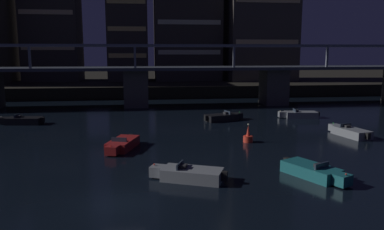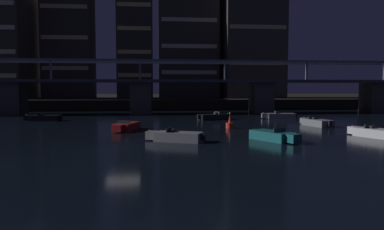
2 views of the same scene
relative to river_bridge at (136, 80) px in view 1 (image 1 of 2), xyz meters
The scene contains 13 objects.
ground_plane 38.39m from the river_bridge, 90.00° to the right, with size 400.00×400.00×0.00m, color black.
far_riverbank 48.10m from the river_bridge, 90.00° to the left, with size 240.00×80.00×2.20m, color black.
river_bridge is the anchor object (origin of this frame).
tower_central 26.90m from the river_bridge, 94.93° to the left, with size 8.20×8.71×27.04m.
tower_east_tall 29.91m from the river_bridge, 67.23° to the left, with size 13.81×11.17×30.38m.
speedboat_near_left 35.23m from the river_bridge, 83.11° to the right, with size 5.06×3.15×1.16m.
speedboat_near_center 24.72m from the river_bridge, 31.72° to the right, with size 5.23×2.24×1.16m.
speedboat_near_right 37.55m from the river_bridge, 70.31° to the right, with size 3.42×4.93×1.16m.
speedboat_mid_left 18.69m from the river_bridge, 134.53° to the right, with size 5.23×2.24×1.16m.
speedboat_mid_center 17.72m from the river_bridge, 51.65° to the right, with size 5.10×3.05×1.16m.
speedboat_mid_right 26.28m from the river_bridge, 91.49° to the right, with size 2.89×5.15×1.16m.
speedboat_far_left 32.19m from the river_bridge, 47.41° to the right, with size 2.62×5.21×1.16m.
channel_buoy 27.38m from the river_bridge, 66.42° to the right, with size 0.90×0.90×1.76m.
Camera 1 is at (1.52, -20.50, 8.40)m, focal length 35.69 mm.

